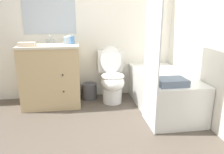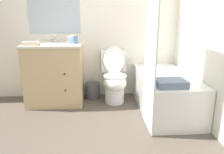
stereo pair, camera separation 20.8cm
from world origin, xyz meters
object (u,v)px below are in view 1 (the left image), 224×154
(hand_towel_folded, at_px, (27,44))
(bath_towel_folded, at_px, (172,82))
(soap_dispenser, at_px, (72,40))
(toilet, at_px, (112,78))
(sink_faucet, at_px, (51,40))
(wastebasket, at_px, (89,91))
(vanity_cabinet, at_px, (52,74))
(bathtub, at_px, (163,91))
(tissue_box, at_px, (69,40))

(hand_towel_folded, distance_m, bath_towel_folded, 1.91)
(soap_dispenser, distance_m, hand_towel_folded, 0.61)
(toilet, bearing_deg, soap_dispenser, 178.64)
(toilet, bearing_deg, hand_towel_folded, -174.16)
(sink_faucet, distance_m, wastebasket, 0.98)
(sink_faucet, relative_size, toilet, 0.17)
(sink_faucet, xyz_separation_m, toilet, (0.89, -0.23, -0.56))
(vanity_cabinet, relative_size, soap_dispenser, 6.53)
(sink_faucet, height_order, wastebasket, sink_faucet)
(bathtub, height_order, hand_towel_folded, hand_towel_folded)
(vanity_cabinet, bearing_deg, hand_towel_folded, -150.34)
(wastebasket, height_order, hand_towel_folded, hand_towel_folded)
(vanity_cabinet, height_order, wastebasket, vanity_cabinet)
(wastebasket, bearing_deg, sink_faucet, 172.59)
(soap_dispenser, xyz_separation_m, bath_towel_folded, (1.13, -0.88, -0.40))
(bathtub, xyz_separation_m, hand_towel_folded, (-1.83, 0.25, 0.66))
(toilet, xyz_separation_m, hand_towel_folded, (-1.15, -0.12, 0.55))
(toilet, bearing_deg, wastebasket, 154.76)
(sink_faucet, bearing_deg, vanity_cabinet, -90.00)
(soap_dispenser, bearing_deg, tissue_box, 121.02)
(wastebasket, xyz_separation_m, soap_dispenser, (-0.22, -0.15, 0.83))
(soap_dispenser, bearing_deg, toilet, -1.36)
(tissue_box, height_order, soap_dispenser, soap_dispenser)
(sink_faucet, distance_m, soap_dispenser, 0.39)
(sink_faucet, relative_size, hand_towel_folded, 0.66)
(wastebasket, bearing_deg, tissue_box, -167.09)
(toilet, bearing_deg, vanity_cabinet, 177.82)
(bath_towel_folded, bearing_deg, bathtub, 78.18)
(sink_faucet, bearing_deg, soap_dispenser, -33.75)
(vanity_cabinet, bearing_deg, soap_dispenser, -3.59)
(vanity_cabinet, relative_size, bath_towel_folded, 2.67)
(sink_faucet, distance_m, bath_towel_folded, 1.86)
(sink_faucet, relative_size, bathtub, 0.10)
(bathtub, distance_m, bath_towel_folded, 0.59)
(sink_faucet, xyz_separation_m, bath_towel_folded, (1.46, -1.09, -0.38))
(vanity_cabinet, bearing_deg, bath_towel_folded, -31.61)
(sink_faucet, bearing_deg, toilet, -14.57)
(bathtub, height_order, bath_towel_folded, bath_towel_folded)
(hand_towel_folded, bearing_deg, sink_faucet, 52.60)
(bathtub, xyz_separation_m, tissue_box, (-1.29, 0.46, 0.69))
(bathtub, bearing_deg, sink_faucet, 159.15)
(tissue_box, xyz_separation_m, hand_towel_folded, (-0.54, -0.21, -0.02))
(vanity_cabinet, height_order, bathtub, vanity_cabinet)
(toilet, height_order, tissue_box, tissue_box)
(sink_faucet, relative_size, tissue_box, 0.98)
(bathtub, bearing_deg, wastebasket, 152.65)
(bathtub, relative_size, hand_towel_folded, 6.40)
(hand_towel_folded, bearing_deg, toilet, 5.84)
(vanity_cabinet, height_order, soap_dispenser, soap_dispenser)
(bathtub, xyz_separation_m, wastebasket, (-1.01, 0.52, -0.14))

